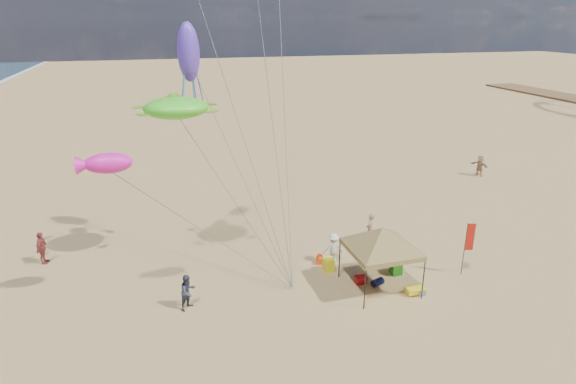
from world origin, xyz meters
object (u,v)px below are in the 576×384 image
object	(u,v)px
person_near_c	(333,248)
person_far_c	(480,165)
cooler_red	(361,280)
chair_green	(396,268)
person_far_a	(42,248)
canopy_tent	(383,230)
beach_cart	(416,290)
feather_flag	(469,240)
cooler_blue	(388,246)
chair_yellow	(328,265)
person_near_b	(188,292)
person_near_a	(370,229)

from	to	relation	value
person_near_c	person_far_c	distance (m)	19.84
cooler_red	chair_green	xyz separation A→B (m)	(2.06, 0.36, 0.16)
chair_green	person_far_a	distance (m)	18.31
canopy_tent	beach_cart	size ratio (longest dim) A/B	6.51
feather_flag	beach_cart	size ratio (longest dim) A/B	3.16
person_near_c	cooler_blue	bearing A→B (deg)	-167.05
person_near_c	person_far_c	world-z (taller)	person_far_c
beach_cart	chair_green	bearing A→B (deg)	90.47
chair_yellow	person_near_b	size ratio (longest dim) A/B	0.42
cooler_red	person_near_a	world-z (taller)	person_near_a
cooler_blue	beach_cart	size ratio (longest dim) A/B	0.60
cooler_blue	person_far_a	distance (m)	18.53
cooler_red	person_far_a	distance (m)	16.51
person_far_a	person_far_c	distance (m)	32.11
canopy_tent	cooler_red	size ratio (longest dim) A/B	10.86
cooler_red	beach_cart	bearing A→B (deg)	-37.38
person_near_c	person_far_c	size ratio (longest dim) A/B	0.95
feather_flag	person_far_a	bearing A→B (deg)	161.18
cooler_red	person_far_c	xyz separation A→B (m)	(16.20, 13.00, 0.67)
feather_flag	beach_cart	bearing A→B (deg)	-163.78
feather_flag	chair_yellow	xyz separation A→B (m)	(-6.46, 2.19, -1.56)
beach_cart	person_far_a	size ratio (longest dim) A/B	0.51
person_near_a	canopy_tent	bearing A→B (deg)	28.43
cooler_red	person_near_b	size ratio (longest dim) A/B	0.33
person_near_b	person_far_a	size ratio (longest dim) A/B	0.93
beach_cart	person_near_c	size ratio (longest dim) A/B	0.55
person_far_a	feather_flag	bearing A→B (deg)	-96.80
chair_green	cooler_blue	bearing A→B (deg)	70.48
beach_cart	person_near_c	xyz separation A→B (m)	(-2.63, 3.96, 0.62)
chair_green	chair_yellow	distance (m)	3.38
person_near_b	cooler_red	bearing A→B (deg)	-41.03
canopy_tent	beach_cart	xyz separation A→B (m)	(1.41, -1.00, -2.81)
chair_green	person_far_a	xyz separation A→B (m)	(-17.28, 6.03, 0.53)
chair_green	person_near_a	world-z (taller)	person_near_a
chair_green	cooler_red	bearing A→B (deg)	-170.22
feather_flag	chair_yellow	size ratio (longest dim) A/B	4.06
feather_flag	chair_green	distance (m)	3.78
beach_cart	person_near_b	bearing A→B (deg)	170.62
person_far_c	person_near_c	bearing A→B (deg)	-79.86
canopy_tent	feather_flag	distance (m)	4.83
person_near_a	person_far_a	xyz separation A→B (m)	(-17.45, 2.53, -0.05)
canopy_tent	chair_green	world-z (taller)	canopy_tent
cooler_blue	person_far_a	size ratio (longest dim) A/B	0.31
cooler_blue	person_near_a	distance (m)	1.40
canopy_tent	feather_flag	xyz separation A→B (m)	(4.70, -0.04, -1.10)
canopy_tent	chair_green	xyz separation A→B (m)	(1.40, 0.95, -2.66)
cooler_blue	chair_yellow	world-z (taller)	chair_yellow
person_near_c	person_far_a	size ratio (longest dim) A/B	0.93
person_near_c	cooler_red	bearing A→B (deg)	106.97
feather_flag	person_near_c	distance (m)	6.73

